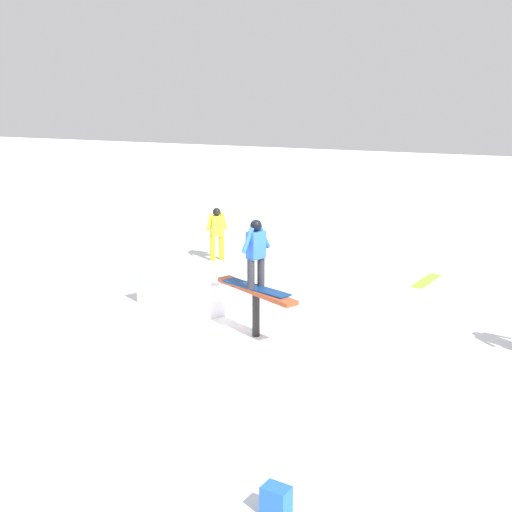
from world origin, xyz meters
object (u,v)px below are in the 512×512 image
(rail_feature, at_px, (256,297))
(bystander_yellow, at_px, (217,231))
(backpack_on_snow, at_px, (276,501))
(main_rider_on_rail, at_px, (256,256))
(loose_snowboard_lime, at_px, (426,281))

(rail_feature, distance_m, bystander_yellow, 5.35)
(backpack_on_snow, bearing_deg, main_rider_on_rail, 124.50)
(backpack_on_snow, bearing_deg, rail_feature, 124.50)
(rail_feature, xyz_separation_m, loose_snowboard_lime, (2.51, 4.51, -0.73))
(rail_feature, bearing_deg, loose_snowboard_lime, 92.71)
(bystander_yellow, distance_m, loose_snowboard_lime, 5.26)
(main_rider_on_rail, height_order, bystander_yellow, main_rider_on_rail)
(main_rider_on_rail, bearing_deg, backpack_on_snow, -42.70)
(loose_snowboard_lime, bearing_deg, backpack_on_snow, 11.08)
(rail_feature, relative_size, bystander_yellow, 1.37)
(loose_snowboard_lime, height_order, backpack_on_snow, backpack_on_snow)
(bystander_yellow, bearing_deg, main_rider_on_rail, -104.70)
(main_rider_on_rail, relative_size, backpack_on_snow, 4.27)
(loose_snowboard_lime, xyz_separation_m, backpack_on_snow, (-0.50, -9.47, 0.16))
(rail_feature, relative_size, loose_snowboard_lime, 1.46)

